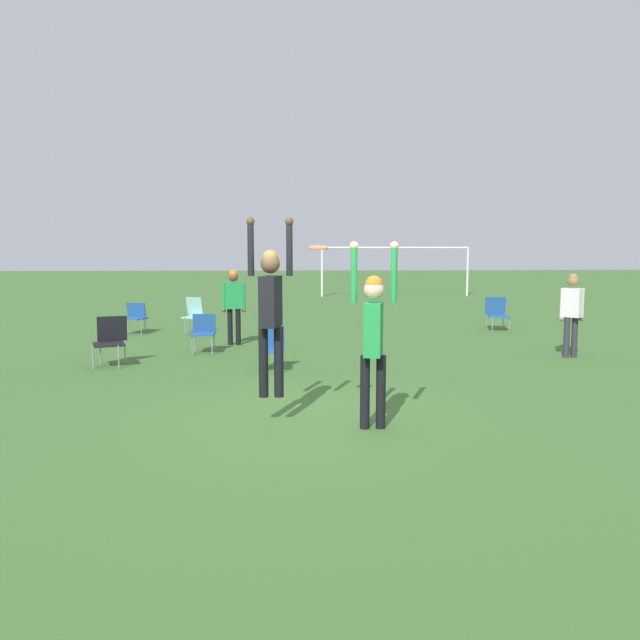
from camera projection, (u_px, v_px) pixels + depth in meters
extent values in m
plane|color=#3D662D|center=(309.00, 420.00, 8.07)|extent=(120.00, 120.00, 0.00)
cylinder|color=black|center=(263.00, 362.00, 7.83)|extent=(0.12, 0.12, 0.89)
cylinder|color=black|center=(279.00, 362.00, 7.84)|extent=(0.12, 0.12, 0.89)
cube|color=black|center=(271.00, 301.00, 7.75)|extent=(0.29, 0.46, 0.63)
sphere|color=brown|center=(270.00, 264.00, 7.70)|extent=(0.24, 0.24, 0.24)
sphere|color=olive|center=(270.00, 258.00, 7.69)|extent=(0.21, 0.21, 0.21)
cylinder|color=black|center=(251.00, 249.00, 7.66)|extent=(0.08, 0.08, 0.67)
sphere|color=brown|center=(250.00, 221.00, 7.63)|extent=(0.10, 0.10, 0.10)
cylinder|color=black|center=(289.00, 249.00, 7.69)|extent=(0.08, 0.08, 0.67)
sphere|color=brown|center=(289.00, 221.00, 7.65)|extent=(0.10, 0.10, 0.10)
cylinder|color=black|center=(365.00, 392.00, 7.64)|extent=(0.12, 0.12, 0.91)
cylinder|color=black|center=(381.00, 392.00, 7.65)|extent=(0.12, 0.12, 0.91)
cube|color=green|center=(373.00, 329.00, 7.56)|extent=(0.30, 0.47, 0.65)
sphere|color=beige|center=(374.00, 290.00, 7.50)|extent=(0.25, 0.25, 0.25)
sphere|color=orange|center=(374.00, 284.00, 7.50)|extent=(0.21, 0.21, 0.21)
cylinder|color=green|center=(354.00, 274.00, 7.47)|extent=(0.08, 0.08, 0.68)
sphere|color=beige|center=(354.00, 246.00, 7.43)|extent=(0.10, 0.10, 0.10)
cylinder|color=green|center=(394.00, 274.00, 7.50)|extent=(0.08, 0.08, 0.68)
sphere|color=beige|center=(394.00, 246.00, 7.46)|extent=(0.10, 0.10, 0.10)
cylinder|color=#E04C23|center=(318.00, 248.00, 7.63)|extent=(0.25, 0.24, 0.06)
cylinder|color=gray|center=(185.00, 326.00, 16.22)|extent=(0.02, 0.02, 0.45)
cylinder|color=gray|center=(201.00, 326.00, 16.24)|extent=(0.02, 0.02, 0.45)
cylinder|color=gray|center=(187.00, 324.00, 16.62)|extent=(0.02, 0.02, 0.45)
cylinder|color=gray|center=(203.00, 324.00, 16.64)|extent=(0.02, 0.02, 0.45)
cube|color=#8CC6C1|center=(194.00, 317.00, 16.40)|extent=(0.63, 0.63, 0.04)
cube|color=#8CC6C1|center=(195.00, 306.00, 16.59)|extent=(0.48, 0.31, 0.50)
cylinder|color=gray|center=(93.00, 357.00, 11.51)|extent=(0.02, 0.02, 0.44)
cylinder|color=gray|center=(119.00, 357.00, 11.53)|extent=(0.02, 0.02, 0.44)
cylinder|color=gray|center=(100.00, 353.00, 11.97)|extent=(0.02, 0.02, 0.44)
cylinder|color=gray|center=(125.00, 353.00, 12.00)|extent=(0.02, 0.02, 0.44)
cube|color=black|center=(109.00, 344.00, 11.73)|extent=(0.70, 0.70, 0.04)
cube|color=black|center=(112.00, 329.00, 11.96)|extent=(0.56, 0.30, 0.49)
cylinder|color=gray|center=(192.00, 345.00, 13.04)|extent=(0.02, 0.02, 0.43)
cylinder|color=gray|center=(212.00, 345.00, 13.06)|extent=(0.02, 0.02, 0.43)
cylinder|color=gray|center=(195.00, 342.00, 13.45)|extent=(0.02, 0.02, 0.43)
cylinder|color=gray|center=(214.00, 342.00, 13.47)|extent=(0.02, 0.02, 0.43)
cube|color=#235193|center=(203.00, 334.00, 13.23)|extent=(0.49, 0.49, 0.04)
cube|color=#235193|center=(204.00, 323.00, 13.43)|extent=(0.48, 0.11, 0.39)
cylinder|color=gray|center=(123.00, 327.00, 16.08)|extent=(0.02, 0.02, 0.43)
cylinder|color=gray|center=(141.00, 327.00, 16.11)|extent=(0.02, 0.02, 0.43)
cylinder|color=gray|center=(128.00, 325.00, 16.53)|extent=(0.02, 0.02, 0.43)
cylinder|color=gray|center=(145.00, 325.00, 16.56)|extent=(0.02, 0.02, 0.43)
cube|color=#235193|center=(134.00, 319.00, 16.30)|extent=(0.68, 0.68, 0.04)
cube|color=#235193|center=(136.00, 310.00, 16.52)|extent=(0.54, 0.26, 0.38)
cylinder|color=gray|center=(261.00, 362.00, 11.13)|extent=(0.02, 0.02, 0.39)
cylinder|color=gray|center=(283.00, 362.00, 11.15)|extent=(0.02, 0.02, 0.39)
cylinder|color=gray|center=(262.00, 359.00, 11.51)|extent=(0.02, 0.02, 0.39)
cylinder|color=gray|center=(283.00, 359.00, 11.53)|extent=(0.02, 0.02, 0.39)
cube|color=#235193|center=(272.00, 351.00, 11.31)|extent=(0.46, 0.46, 0.04)
cube|color=#235193|center=(272.00, 337.00, 11.49)|extent=(0.45, 0.12, 0.43)
cylinder|color=gray|center=(492.00, 324.00, 16.75)|extent=(0.02, 0.02, 0.42)
cylinder|color=gray|center=(509.00, 324.00, 16.78)|extent=(0.02, 0.02, 0.42)
cylinder|color=gray|center=(487.00, 322.00, 17.21)|extent=(0.02, 0.02, 0.42)
cylinder|color=gray|center=(503.00, 322.00, 17.24)|extent=(0.02, 0.02, 0.42)
cube|color=#235193|center=(498.00, 316.00, 16.97)|extent=(0.64, 0.64, 0.04)
cube|color=#235193|center=(495.00, 306.00, 17.20)|extent=(0.56, 0.22, 0.49)
cylinder|color=black|center=(230.00, 327.00, 14.44)|extent=(0.12, 0.12, 0.84)
cylinder|color=black|center=(238.00, 327.00, 14.45)|extent=(0.12, 0.12, 0.84)
cube|color=green|center=(234.00, 296.00, 14.36)|extent=(0.45, 0.29, 0.60)
sphere|color=brown|center=(233.00, 277.00, 14.31)|extent=(0.23, 0.23, 0.23)
sphere|color=orange|center=(233.00, 274.00, 14.31)|extent=(0.19, 0.19, 0.19)
cylinder|color=green|center=(224.00, 297.00, 14.35)|extent=(0.08, 0.08, 0.63)
sphere|color=brown|center=(224.00, 310.00, 14.39)|extent=(0.10, 0.10, 0.10)
cylinder|color=green|center=(244.00, 297.00, 14.38)|extent=(0.08, 0.08, 0.63)
sphere|color=brown|center=(244.00, 310.00, 14.41)|extent=(0.10, 0.10, 0.10)
cylinder|color=#2D2D38|center=(567.00, 337.00, 12.74)|extent=(0.12, 0.12, 0.83)
cylinder|color=#2D2D38|center=(574.00, 337.00, 12.75)|extent=(0.12, 0.12, 0.83)
cube|color=white|center=(572.00, 303.00, 12.67)|extent=(0.39, 0.41, 0.59)
sphere|color=#9E704C|center=(573.00, 281.00, 12.62)|extent=(0.23, 0.23, 0.23)
sphere|color=olive|center=(573.00, 278.00, 12.61)|extent=(0.19, 0.19, 0.19)
cylinder|color=white|center=(562.00, 304.00, 12.66)|extent=(0.08, 0.08, 0.62)
sphere|color=#9E704C|center=(561.00, 319.00, 12.69)|extent=(0.10, 0.10, 0.10)
cylinder|color=white|center=(582.00, 303.00, 12.68)|extent=(0.08, 0.08, 0.62)
sphere|color=#9E704C|center=(581.00, 319.00, 12.72)|extent=(0.10, 0.10, 0.10)
cylinder|color=white|center=(322.00, 272.00, 29.49)|extent=(0.10, 0.10, 2.30)
cylinder|color=white|center=(468.00, 272.00, 29.88)|extent=(0.10, 0.10, 2.30)
cylinder|color=white|center=(396.00, 248.00, 29.56)|extent=(7.00, 0.10, 0.10)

